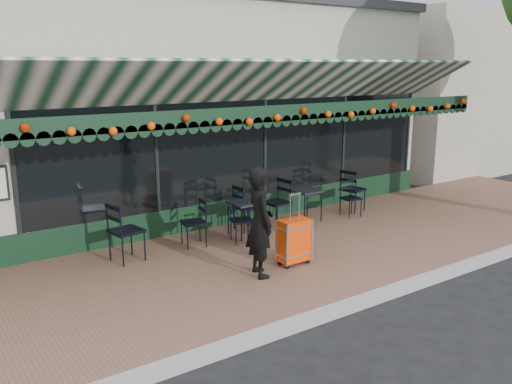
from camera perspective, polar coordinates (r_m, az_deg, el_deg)
ground at (r=7.76m, az=9.82°, el=-11.88°), size 80.00×80.00×0.00m
sidewalk at (r=9.14m, az=0.97°, el=-7.23°), size 18.00×4.00×0.15m
curb at (r=7.68m, az=10.27°, el=-11.57°), size 18.00×0.16×0.15m
restaurant_building at (r=13.76m, az=-13.50°, el=8.71°), size 12.00×9.60×4.50m
neighbor_building_right at (r=22.20m, az=19.82°, el=10.21°), size 12.00×8.00×4.80m
woman at (r=8.08m, az=0.41°, el=-3.18°), size 0.54×0.69×1.67m
suitcase at (r=8.67m, az=4.03°, el=-5.17°), size 0.51×0.28×1.16m
cafe_table_a at (r=11.04m, az=5.33°, el=-0.10°), size 0.53×0.53×0.65m
cafe_table_b at (r=9.99m, az=-1.17°, el=-1.40°), size 0.54×0.54×0.66m
chair_a_left at (r=10.65m, az=2.20°, el=-1.17°), size 0.51×0.51×0.95m
chair_a_right at (r=12.00m, az=10.16°, el=0.24°), size 0.56×0.56×0.93m
chair_a_front at (r=11.56m, az=9.96°, el=-0.71°), size 0.41×0.41×0.75m
chair_b_left at (r=9.58m, az=-6.59°, el=-3.25°), size 0.48×0.48×0.83m
chair_b_right at (r=10.42m, az=-0.95°, el=-1.63°), size 0.46×0.46×0.89m
chair_b_front at (r=9.72m, az=-1.49°, el=-3.06°), size 0.49×0.49×0.78m
chair_solo at (r=9.01m, az=-13.48°, el=-4.07°), size 0.57×0.57×0.99m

